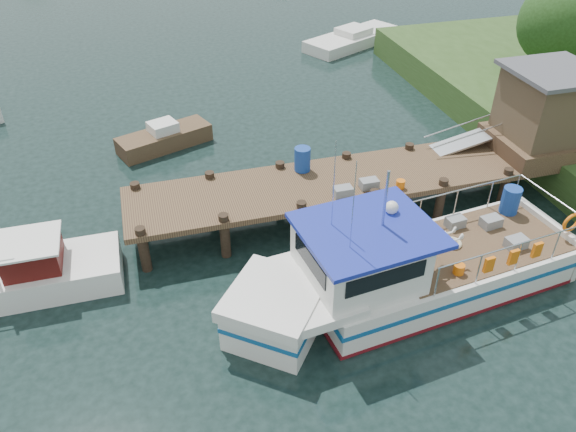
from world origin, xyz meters
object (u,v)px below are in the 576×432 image
object	(u,v)px
lobster_boat	(399,271)
work_boat	(11,276)
moored_rowboat	(164,138)
moored_c	(353,38)
dock	(480,137)

from	to	relation	value
lobster_boat	work_boat	distance (m)	11.25
moored_rowboat	moored_c	size ratio (longest dim) A/B	0.60
dock	work_boat	size ratio (longest dim) A/B	2.47
work_boat	moored_c	xyz separation A→B (m)	(17.70, 18.02, -0.18)
lobster_boat	moored_c	distance (m)	22.42
work_boat	moored_rowboat	distance (m)	9.40
dock	work_boat	bearing A→B (deg)	-175.56
work_boat	moored_c	bearing A→B (deg)	45.61
moored_rowboat	moored_c	xyz separation A→B (m)	(12.51, 10.19, -0.04)
moored_rowboat	dock	bearing A→B (deg)	-22.48
lobster_boat	dock	bearing A→B (deg)	34.85
moored_rowboat	moored_c	distance (m)	16.13
lobster_boat	work_boat	bearing A→B (deg)	156.24
dock	lobster_boat	size ratio (longest dim) A/B	1.49
lobster_boat	moored_rowboat	distance (m)	12.45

